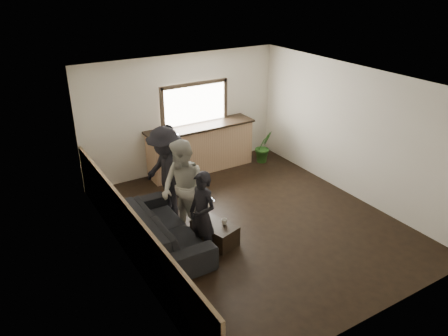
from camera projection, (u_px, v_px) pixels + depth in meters
ground at (253, 222)px, 8.60m from camera, size 5.00×6.00×0.01m
room_shell at (221, 162)px, 7.64m from camera, size 5.01×6.01×2.80m
bar_counter at (200, 145)px, 10.57m from camera, size 2.70×0.68×2.13m
sofa at (165, 228)px, 7.78m from camera, size 0.90×2.28×0.66m
coffee_table at (215, 233)px, 7.92m from camera, size 0.67×0.92×0.37m
cup_a at (205, 219)px, 7.91m from camera, size 0.15×0.15×0.10m
cup_b at (224, 222)px, 7.82m from camera, size 0.13×0.13×0.10m
potted_plant at (264, 147)px, 11.09m from camera, size 0.47×0.38×0.82m
person_a at (202, 215)px, 7.36m from camera, size 0.51×0.64×1.55m
person_b at (183, 190)px, 7.85m from camera, size 0.83×1.00×1.85m
person_c at (166, 174)px, 8.42m from camera, size 0.87×1.31×1.88m
person_d at (170, 162)px, 9.17m from camera, size 0.94×1.02×1.68m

